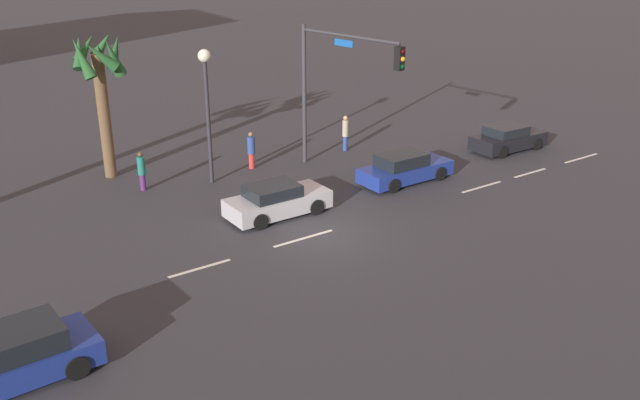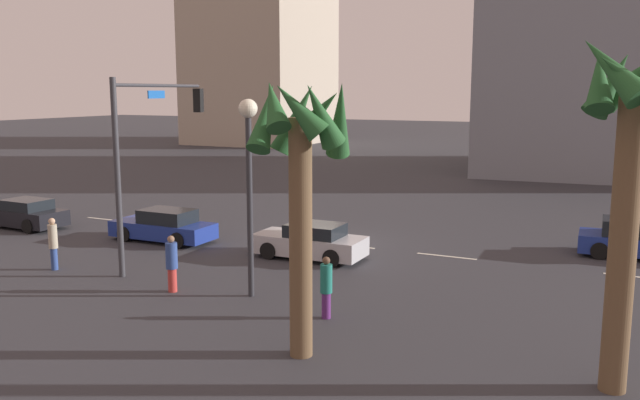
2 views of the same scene
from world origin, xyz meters
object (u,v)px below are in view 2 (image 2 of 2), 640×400
car_2 (310,242)px  pedestrian_0 (53,242)px  car_1 (634,240)px  pedestrian_2 (326,286)px  car_0 (24,214)px  streetlamp (249,159)px  car_3 (164,226)px  pedestrian_1 (172,262)px  traffic_signal (149,138)px  palm_tree_0 (630,140)px  palm_tree_1 (302,156)px

car_2 → pedestrian_0: pedestrian_0 is taller
car_1 → pedestrian_2: bearing=55.8°
car_0 → streetlamp: streetlamp is taller
car_3 → pedestrian_1: (-4.75, 5.54, 0.32)m
car_1 → pedestrian_0: size_ratio=2.22×
car_3 → traffic_signal: (-1.85, 2.89, 3.92)m
car_2 → car_3: (6.76, 0.07, 0.00)m
car_0 → car_2: bearing=-177.5°
pedestrian_0 → pedestrian_1: size_ratio=1.03×
car_0 → car_1: (-25.18, -5.99, 0.03)m
pedestrian_1 → car_0: bearing=-22.2°
car_2 → pedestrian_2: pedestrian_2 is taller
palm_tree_0 → palm_tree_1: size_ratio=1.13×
car_3 → pedestrian_0: (0.59, 5.25, 0.37)m
car_3 → pedestrian_0: pedestrian_0 is taller
car_3 → pedestrian_2: (-10.09, 5.69, 0.30)m
traffic_signal → palm_tree_1: bearing=148.9°
pedestrian_1 → car_2: bearing=-109.8°
traffic_signal → pedestrian_1: traffic_signal is taller
pedestrian_0 → pedestrian_2: size_ratio=1.06×
car_2 → traffic_signal: traffic_signal is taller
car_3 → palm_tree_0: 19.32m
traffic_signal → streetlamp: (-5.34, 1.98, -0.35)m
car_0 → traffic_signal: bearing=166.0°
car_0 → car_3: size_ratio=0.93×
pedestrian_0 → car_0: bearing=-34.2°
pedestrian_1 → palm_tree_0: (-12.60, 1.60, 4.29)m
car_2 → pedestrian_0: bearing=35.9°
car_3 → palm_tree_1: 14.06m
streetlamp → palm_tree_0: palm_tree_0 is taller
car_3 → pedestrian_0: size_ratio=2.41×
traffic_signal → pedestrian_0: (2.45, 2.37, -3.55)m
car_1 → palm_tree_0: size_ratio=0.56×
car_1 → pedestrian_1: bearing=40.4°
car_1 → palm_tree_1: palm_tree_1 is taller
car_3 → traffic_signal: bearing=122.7°
traffic_signal → palm_tree_1: size_ratio=1.01×
car_1 → pedestrian_0: (18.26, 10.69, 0.34)m
pedestrian_1 → pedestrian_0: bearing=-3.1°
car_2 → car_0: bearing=2.5°
car_0 → pedestrian_2: size_ratio=2.37×
pedestrian_0 → car_2: bearing=-144.1°
car_2 → streetlamp: bearing=94.9°
pedestrian_0 → palm_tree_1: 12.21m
pedestrian_0 → palm_tree_1: palm_tree_1 is taller
car_1 → pedestrian_2: pedestrian_2 is taller
pedestrian_2 → car_0: bearing=-16.3°
pedestrian_1 → pedestrian_2: 5.35m
car_0 → palm_tree_0: (-24.86, 6.60, 4.61)m
car_1 → traffic_signal: bearing=27.8°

